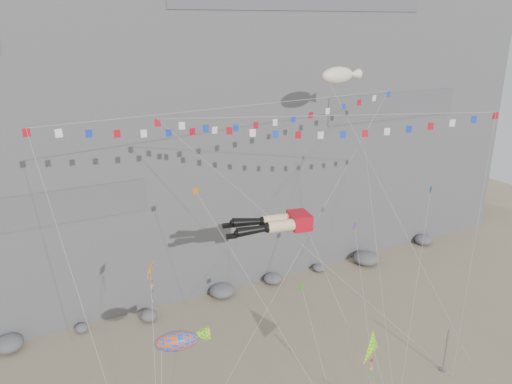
{
  "coord_description": "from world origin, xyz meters",
  "views": [
    {
      "loc": [
        -17.58,
        -25.14,
        26.96
      ],
      "look_at": [
        -0.13,
        9.0,
        13.88
      ],
      "focal_mm": 35.0,
      "sensor_mm": 36.0,
      "label": 1
    }
  ],
  "objects": [
    {
      "name": "small_kite_e",
      "position": [
        13.1,
        3.1,
        13.48
      ],
      "size": [
        10.34,
        8.91,
        18.71
      ],
      "color": "#1536BB",
      "rests_on": "ground"
    },
    {
      "name": "blimp_windsock",
      "position": [
        9.21,
        11.47,
        22.5
      ],
      "size": [
        7.4,
        14.94,
        26.87
      ],
      "color": "#F8EDCC",
      "rests_on": "ground"
    },
    {
      "name": "small_kite_c",
      "position": [
        -0.54,
        1.06,
        9.13
      ],
      "size": [
        1.39,
        8.02,
        11.83
      ],
      "color": "green",
      "rests_on": "ground"
    },
    {
      "name": "small_kite_b",
      "position": [
        7.52,
        5.59,
        10.44
      ],
      "size": [
        6.03,
        11.6,
        16.12
      ],
      "color": "purple",
      "rests_on": "ground"
    },
    {
      "name": "cliff",
      "position": [
        0.0,
        32.0,
        25.0
      ],
      "size": [
        80.0,
        28.0,
        50.0
      ],
      "primitive_type": "cube",
      "color": "slate",
      "rests_on": "ground"
    },
    {
      "name": "anchor_pole_right",
      "position": [
        11.41,
        -1.98,
        1.97
      ],
      "size": [
        0.12,
        0.12,
        3.95
      ],
      "primitive_type": "cylinder",
      "color": "gray",
      "rests_on": "ground"
    },
    {
      "name": "fish_windsock",
      "position": [
        -10.23,
        -0.26,
        8.74
      ],
      "size": [
        4.51,
        4.08,
        9.7
      ],
      "color": "#E6490B",
      "rests_on": "ground"
    },
    {
      "name": "legs_kite",
      "position": [
        -0.68,
        4.55,
        12.86
      ],
      "size": [
        7.02,
        13.71,
        17.48
      ],
      "rotation": [
        0.0,
        0.0,
        -0.17
      ],
      "color": "#B90B1B",
      "rests_on": "ground"
    },
    {
      "name": "flag_banner_upper",
      "position": [
        -0.47,
        10.11,
        20.72
      ],
      "size": [
        31.95,
        15.79,
        28.16
      ],
      "color": "#B90B1B",
      "rests_on": "ground"
    },
    {
      "name": "flag_banner_lower",
      "position": [
        4.37,
        5.17,
        20.34
      ],
      "size": [
        24.18,
        12.71,
        23.16
      ],
      "color": "#B90B1B",
      "rests_on": "ground"
    },
    {
      "name": "delta_kite",
      "position": [
        1.97,
        -3.91,
        6.59
      ],
      "size": [
        2.62,
        5.69,
        8.7
      ],
      "color": "yellow",
      "rests_on": "ground"
    },
    {
      "name": "talus_boulders",
      "position": [
        0.0,
        17.0,
        0.6
      ],
      "size": [
        60.0,
        3.0,
        1.2
      ],
      "primitive_type": null,
      "color": "slate",
      "rests_on": "ground"
    },
    {
      "name": "small_kite_a",
      "position": [
        -5.83,
        6.83,
        15.03
      ],
      "size": [
        6.12,
        14.59,
        21.5
      ],
      "color": "orange",
      "rests_on": "ground"
    },
    {
      "name": "harlequin_kite",
      "position": [
        -10.98,
        1.86,
        12.67
      ],
      "size": [
        3.14,
        7.95,
        14.63
      ],
      "color": "red",
      "rests_on": "ground"
    },
    {
      "name": "small_kite_d",
      "position": [
        10.1,
        8.28,
        16.97
      ],
      "size": [
        8.33,
        16.02,
        24.64
      ],
      "color": "#F4AA14",
      "rests_on": "ground"
    }
  ]
}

